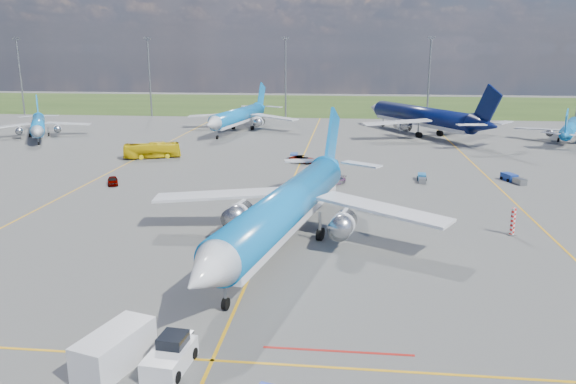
# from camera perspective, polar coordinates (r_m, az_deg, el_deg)

# --- Properties ---
(ground) EXTENTS (400.00, 400.00, 0.00)m
(ground) POSITION_cam_1_polar(r_m,az_deg,el_deg) (55.62, -2.79, -6.08)
(ground) COLOR #545452
(ground) RESTS_ON ground
(grass_strip) EXTENTS (400.00, 80.00, 0.01)m
(grass_strip) POSITION_cam_1_polar(r_m,az_deg,el_deg) (202.55, 3.90, 8.83)
(grass_strip) COLOR #2D4719
(grass_strip) RESTS_ON ground
(taxiway_lines) EXTENTS (60.25, 160.00, 0.02)m
(taxiway_lines) POSITION_cam_1_polar(r_m,az_deg,el_deg) (81.90, 0.34, 0.66)
(taxiway_lines) COLOR gold
(taxiway_lines) RESTS_ON ground
(floodlight_masts) EXTENTS (202.20, 0.50, 22.70)m
(floodlight_masts) POSITION_cam_1_polar(r_m,az_deg,el_deg) (161.60, 6.97, 11.83)
(floodlight_masts) COLOR slate
(floodlight_masts) RESTS_ON ground
(warning_post) EXTENTS (0.50, 0.50, 3.00)m
(warning_post) POSITION_cam_1_polar(r_m,az_deg,el_deg) (64.55, 21.88, -2.81)
(warning_post) COLOR red
(warning_post) RESTS_ON ground
(bg_jet_nw) EXTENTS (36.62, 39.59, 8.34)m
(bg_jet_nw) POSITION_cam_1_polar(r_m,az_deg,el_deg) (138.07, -23.94, 5.05)
(bg_jet_nw) COLOR #0E74C7
(bg_jet_nw) RESTS_ON ground
(bg_jet_nnw) EXTENTS (36.76, 44.45, 10.42)m
(bg_jet_nnw) POSITION_cam_1_polar(r_m,az_deg,el_deg) (137.55, -5.01, 6.20)
(bg_jet_nnw) COLOR #0E74C7
(bg_jet_nnw) RESTS_ON ground
(bg_jet_n) EXTENTS (54.99, 59.03, 12.39)m
(bg_jet_n) POSITION_cam_1_polar(r_m,az_deg,el_deg) (134.38, 13.33, 5.67)
(bg_jet_n) COLOR #07103C
(bg_jet_n) RESTS_ON ground
(bg_jet_ne) EXTENTS (33.58, 37.25, 7.97)m
(bg_jet_ne) POSITION_cam_1_polar(r_m,az_deg,el_deg) (136.20, 26.62, 4.65)
(bg_jet_ne) COLOR #0E74C7
(bg_jet_ne) RESTS_ON ground
(main_airliner) EXTENTS (42.68, 51.05, 11.81)m
(main_airliner) POSITION_cam_1_polar(r_m,az_deg,el_deg) (57.11, -0.19, -5.51)
(main_airliner) COLOR #0E74C7
(main_airliner) RESTS_ON ground
(pushback_tug) EXTENTS (2.60, 5.95, 1.99)m
(pushback_tug) POSITION_cam_1_polar(r_m,az_deg,el_deg) (37.25, -11.84, -15.94)
(pushback_tug) COLOR silver
(pushback_tug) RESTS_ON ground
(service_van) EXTENTS (3.85, 5.94, 2.41)m
(service_van) POSITION_cam_1_polar(r_m,az_deg,el_deg) (37.90, -17.20, -15.04)
(service_van) COLOR silver
(service_van) RESTS_ON ground
(apron_bus) EXTENTS (10.40, 5.82, 2.85)m
(apron_bus) POSITION_cam_1_polar(r_m,az_deg,el_deg) (105.46, -13.66, 4.14)
(apron_bus) COLOR yellow
(apron_bus) RESTS_ON ground
(service_car_a) EXTENTS (2.74, 3.81, 1.21)m
(service_car_a) POSITION_cam_1_polar(r_m,az_deg,el_deg) (86.28, -17.38, 1.11)
(service_car_a) COLOR #999999
(service_car_a) RESTS_ON ground
(service_car_b) EXTENTS (5.26, 3.70, 1.33)m
(service_car_b) POSITION_cam_1_polar(r_m,az_deg,el_deg) (98.05, 1.50, 3.34)
(service_car_b) COLOR #999999
(service_car_b) RESTS_ON ground
(service_car_c) EXTENTS (3.44, 4.12, 1.13)m
(service_car_c) POSITION_cam_1_polar(r_m,az_deg,el_deg) (82.72, 4.84, 1.14)
(service_car_c) COLOR #999999
(service_car_c) RESTS_ON ground
(baggage_tug_w) EXTENTS (1.49, 4.26, 0.94)m
(baggage_tug_w) POSITION_cam_1_polar(r_m,az_deg,el_deg) (87.07, 13.45, 1.38)
(baggage_tug_w) COLOR #1B66A4
(baggage_tug_w) RESTS_ON ground
(baggage_tug_c) EXTENTS (1.32, 4.49, 1.00)m
(baggage_tug_c) POSITION_cam_1_polar(r_m,az_deg,el_deg) (101.16, 0.56, 3.57)
(baggage_tug_c) COLOR navy
(baggage_tug_c) RESTS_ON ground
(baggage_tug_e) EXTENTS (2.90, 4.96, 1.08)m
(baggage_tug_e) POSITION_cam_1_polar(r_m,az_deg,el_deg) (90.63, 21.86, 1.28)
(baggage_tug_e) COLOR navy
(baggage_tug_e) RESTS_ON ground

